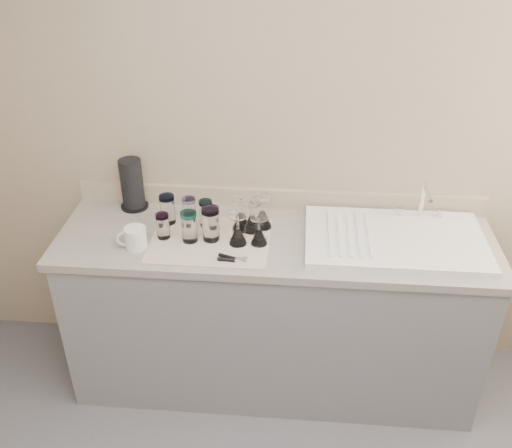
# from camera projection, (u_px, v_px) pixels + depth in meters

# --- Properties ---
(room_envelope) EXTENTS (3.54, 3.50, 2.52)m
(room_envelope) POSITION_uv_depth(u_px,v_px,m) (252.00, 282.00, 1.31)
(room_envelope) COLOR #54545A
(room_envelope) RESTS_ON ground
(counter_unit) EXTENTS (2.06, 0.62, 0.90)m
(counter_unit) POSITION_uv_depth(u_px,v_px,m) (274.00, 311.00, 2.91)
(counter_unit) COLOR slate
(counter_unit) RESTS_ON ground
(sink_unit) EXTENTS (0.82, 0.50, 0.22)m
(sink_unit) POSITION_uv_depth(u_px,v_px,m) (395.00, 239.00, 2.63)
(sink_unit) COLOR white
(sink_unit) RESTS_ON counter_unit
(dish_towel) EXTENTS (0.55, 0.42, 0.01)m
(dish_towel) POSITION_uv_depth(u_px,v_px,m) (210.00, 240.00, 2.64)
(dish_towel) COLOR silver
(dish_towel) RESTS_ON counter_unit
(tumbler_teal) EXTENTS (0.07, 0.07, 0.15)m
(tumbler_teal) POSITION_uv_depth(u_px,v_px,m) (168.00, 209.00, 2.74)
(tumbler_teal) COLOR white
(tumbler_teal) RESTS_ON dish_towel
(tumbler_cyan) EXTENTS (0.07, 0.07, 0.13)m
(tumbler_cyan) POSITION_uv_depth(u_px,v_px,m) (189.00, 210.00, 2.74)
(tumbler_cyan) COLOR white
(tumbler_cyan) RESTS_ON dish_towel
(tumbler_purple) EXTENTS (0.07, 0.07, 0.13)m
(tumbler_purple) POSITION_uv_depth(u_px,v_px,m) (206.00, 213.00, 2.72)
(tumbler_purple) COLOR white
(tumbler_purple) RESTS_ON dish_towel
(tumbler_magenta) EXTENTS (0.06, 0.06, 0.12)m
(tumbler_magenta) POSITION_uv_depth(u_px,v_px,m) (163.00, 226.00, 2.63)
(tumbler_magenta) COLOR white
(tumbler_magenta) RESTS_ON dish_towel
(tumbler_blue) EXTENTS (0.07, 0.07, 0.15)m
(tumbler_blue) POSITION_uv_depth(u_px,v_px,m) (189.00, 227.00, 2.60)
(tumbler_blue) COLOR white
(tumbler_blue) RESTS_ON dish_towel
(tumbler_lavender) EXTENTS (0.08, 0.08, 0.16)m
(tumbler_lavender) POSITION_uv_depth(u_px,v_px,m) (211.00, 224.00, 2.60)
(tumbler_lavender) COLOR white
(tumbler_lavender) RESTS_ON dish_towel
(goblet_back_left) EXTENTS (0.09, 0.09, 0.16)m
(goblet_back_left) POSITION_uv_depth(u_px,v_px,m) (242.00, 219.00, 2.70)
(goblet_back_left) COLOR white
(goblet_back_left) RESTS_ON dish_towel
(goblet_back_right) EXTENTS (0.09, 0.09, 0.16)m
(goblet_back_right) POSITION_uv_depth(u_px,v_px,m) (262.00, 217.00, 2.71)
(goblet_back_right) COLOR white
(goblet_back_right) RESTS_ON dish_towel
(goblet_front_left) EXTENTS (0.08, 0.08, 0.15)m
(goblet_front_left) POSITION_uv_depth(u_px,v_px,m) (238.00, 234.00, 2.59)
(goblet_front_left) COLOR white
(goblet_front_left) RESTS_ON dish_towel
(goblet_front_right) EXTENTS (0.08, 0.08, 0.14)m
(goblet_front_right) POSITION_uv_depth(u_px,v_px,m) (259.00, 235.00, 2.59)
(goblet_front_right) COLOR white
(goblet_front_right) RESTS_ON dish_towel
(goblet_extra) EXTENTS (0.09, 0.09, 0.15)m
(goblet_extra) POSITION_uv_depth(u_px,v_px,m) (252.00, 221.00, 2.68)
(goblet_extra) COLOR white
(goblet_extra) RESTS_ON dish_towel
(can_opener) EXTENTS (0.13, 0.06, 0.02)m
(can_opener) POSITION_uv_depth(u_px,v_px,m) (233.00, 259.00, 2.49)
(can_opener) COLOR silver
(can_opener) RESTS_ON dish_towel
(white_mug) EXTENTS (0.15, 0.12, 0.10)m
(white_mug) POSITION_uv_depth(u_px,v_px,m) (135.00, 238.00, 2.58)
(white_mug) COLOR silver
(white_mug) RESTS_ON counter_unit
(paper_towel_roll) EXTENTS (0.14, 0.14, 0.26)m
(paper_towel_roll) POSITION_uv_depth(u_px,v_px,m) (132.00, 185.00, 2.85)
(paper_towel_roll) COLOR black
(paper_towel_roll) RESTS_ON counter_unit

